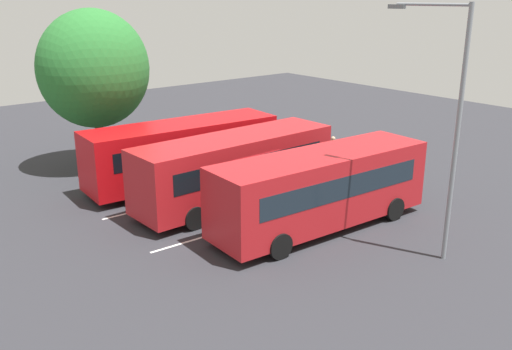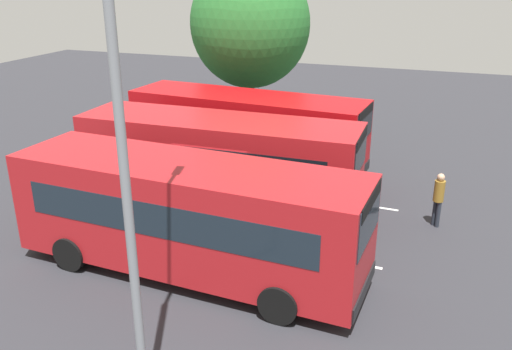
# 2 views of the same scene
# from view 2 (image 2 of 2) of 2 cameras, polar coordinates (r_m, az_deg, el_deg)

# --- Properties ---
(ground_plane) EXTENTS (59.84, 59.84, 0.00)m
(ground_plane) POSITION_cam_2_polar(r_m,az_deg,el_deg) (18.34, -3.40, -3.51)
(ground_plane) COLOR #2B2B30
(bus_far_left) EXTENTS (9.47, 3.04, 3.04)m
(bus_far_left) POSITION_cam_2_polar(r_m,az_deg,el_deg) (14.03, -7.13, -4.13)
(bus_far_left) COLOR #AD191E
(bus_far_left) RESTS_ON ground
(bus_center_left) EXTENTS (9.40, 2.79, 3.04)m
(bus_center_left) POSITION_cam_2_polar(r_m,az_deg,el_deg) (17.95, -3.88, 1.70)
(bus_center_left) COLOR #AD191E
(bus_center_left) RESTS_ON ground
(bus_center_right) EXTENTS (9.51, 3.22, 3.04)m
(bus_center_right) POSITION_cam_2_polar(r_m,az_deg,el_deg) (21.30, -0.89, 4.87)
(bus_center_right) COLOR #B70C11
(bus_center_right) RESTS_ON ground
(pedestrian) EXTENTS (0.45, 0.45, 1.76)m
(pedestrian) POSITION_cam_2_polar(r_m,az_deg,el_deg) (17.59, 18.78, -2.06)
(pedestrian) COLOR #232833
(pedestrian) RESTS_ON ground
(street_lamp) EXTENTS (0.82, 2.72, 8.62)m
(street_lamp) POSITION_cam_2_polar(r_m,az_deg,el_deg) (8.66, -13.37, 2.61)
(street_lamp) COLOR gray
(street_lamp) RESTS_ON ground
(depot_tree) EXTENTS (5.68, 5.11, 8.17)m
(depot_tree) POSITION_cam_2_polar(r_m,az_deg,el_deg) (26.09, -0.67, 15.68)
(depot_tree) COLOR #4C3823
(depot_tree) RESTS_ON ground
(lane_stripe_outer_left) EXTENTS (11.20, 0.50, 0.01)m
(lane_stripe_outer_left) POSITION_cam_2_polar(r_m,az_deg,el_deg) (16.71, -6.11, -6.16)
(lane_stripe_outer_left) COLOR silver
(lane_stripe_outer_left) RESTS_ON ground
(lane_stripe_inner_left) EXTENTS (11.20, 0.50, 0.01)m
(lane_stripe_inner_left) POSITION_cam_2_polar(r_m,az_deg,el_deg) (20.03, -1.16, -1.27)
(lane_stripe_inner_left) COLOR silver
(lane_stripe_inner_left) RESTS_ON ground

